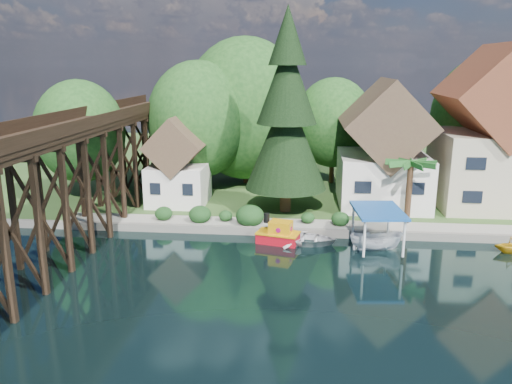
{
  "coord_description": "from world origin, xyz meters",
  "views": [
    {
      "loc": [
        0.11,
        -27.91,
        12.68
      ],
      "look_at": [
        -3.23,
        6.0,
        3.9
      ],
      "focal_mm": 35.0,
      "sensor_mm": 36.0,
      "label": 1
    }
  ],
  "objects_px": {
    "house_left": "(384,153)",
    "palm_tree": "(411,165)",
    "boat_white_a": "(306,238)",
    "boat_yellow": "(512,244)",
    "trestle_bridge": "(75,171)",
    "tugboat": "(279,234)",
    "shed": "(178,167)",
    "boat_canopy": "(377,233)",
    "conifer": "(287,116)",
    "house_center": "(490,139)"
  },
  "relations": [
    {
      "from": "boat_canopy",
      "to": "boat_yellow",
      "type": "height_order",
      "value": "boat_canopy"
    },
    {
      "from": "conifer",
      "to": "boat_white_a",
      "type": "relative_size",
      "value": 3.81
    },
    {
      "from": "conifer",
      "to": "boat_white_a",
      "type": "bearing_deg",
      "value": -74.39
    },
    {
      "from": "house_center",
      "to": "boat_canopy",
      "type": "distance_m",
      "value": 16.11
    },
    {
      "from": "shed",
      "to": "boat_yellow",
      "type": "distance_m",
      "value": 27.1
    },
    {
      "from": "house_center",
      "to": "boat_white_a",
      "type": "distance_m",
      "value": 19.48
    },
    {
      "from": "conifer",
      "to": "boat_white_a",
      "type": "distance_m",
      "value": 10.51
    },
    {
      "from": "palm_tree",
      "to": "shed",
      "type": "bearing_deg",
      "value": 168.37
    },
    {
      "from": "tugboat",
      "to": "boat_white_a",
      "type": "distance_m",
      "value": 2.03
    },
    {
      "from": "boat_canopy",
      "to": "boat_yellow",
      "type": "distance_m",
      "value": 9.29
    },
    {
      "from": "trestle_bridge",
      "to": "tugboat",
      "type": "distance_m",
      "value": 15.18
    },
    {
      "from": "conifer",
      "to": "boat_canopy",
      "type": "height_order",
      "value": "conifer"
    },
    {
      "from": "boat_white_a",
      "to": "boat_yellow",
      "type": "bearing_deg",
      "value": -86.83
    },
    {
      "from": "boat_canopy",
      "to": "tugboat",
      "type": "bearing_deg",
      "value": 173.57
    },
    {
      "from": "shed",
      "to": "tugboat",
      "type": "relative_size",
      "value": 2.34
    },
    {
      "from": "trestle_bridge",
      "to": "boat_yellow",
      "type": "relative_size",
      "value": 18.22
    },
    {
      "from": "house_left",
      "to": "palm_tree",
      "type": "xyz_separation_m",
      "value": [
        1.26,
        -5.46,
        0.01
      ]
    },
    {
      "from": "trestle_bridge",
      "to": "house_center",
      "type": "relative_size",
      "value": 3.18
    },
    {
      "from": "boat_white_a",
      "to": "trestle_bridge",
      "type": "bearing_deg",
      "value": 99.58
    },
    {
      "from": "trestle_bridge",
      "to": "boat_canopy",
      "type": "height_order",
      "value": "trestle_bridge"
    },
    {
      "from": "trestle_bridge",
      "to": "boat_yellow",
      "type": "height_order",
      "value": "trestle_bridge"
    },
    {
      "from": "shed",
      "to": "boat_yellow",
      "type": "relative_size",
      "value": 3.23
    },
    {
      "from": "house_left",
      "to": "house_center",
      "type": "xyz_separation_m",
      "value": [
        9.0,
        0.5,
        1.28
      ]
    },
    {
      "from": "shed",
      "to": "tugboat",
      "type": "bearing_deg",
      "value": -40.73
    },
    {
      "from": "tugboat",
      "to": "boat_canopy",
      "type": "distance_m",
      "value": 6.96
    },
    {
      "from": "tugboat",
      "to": "boat_yellow",
      "type": "distance_m",
      "value": 16.16
    },
    {
      "from": "trestle_bridge",
      "to": "shed",
      "type": "distance_m",
      "value": 10.69
    },
    {
      "from": "house_left",
      "to": "boat_white_a",
      "type": "distance_m",
      "value": 12.51
    },
    {
      "from": "palm_tree",
      "to": "boat_canopy",
      "type": "bearing_deg",
      "value": -121.42
    },
    {
      "from": "house_left",
      "to": "boat_yellow",
      "type": "bearing_deg",
      "value": -53.0
    },
    {
      "from": "boat_yellow",
      "to": "boat_canopy",
      "type": "bearing_deg",
      "value": 88.79
    },
    {
      "from": "house_center",
      "to": "shed",
      "type": "distance_m",
      "value": 27.2
    },
    {
      "from": "house_left",
      "to": "boat_yellow",
      "type": "relative_size",
      "value": 4.54
    },
    {
      "from": "tugboat",
      "to": "boat_yellow",
      "type": "bearing_deg",
      "value": -1.49
    },
    {
      "from": "boat_white_a",
      "to": "boat_yellow",
      "type": "xyz_separation_m",
      "value": [
        14.13,
        -0.47,
        0.18
      ]
    },
    {
      "from": "trestle_bridge",
      "to": "boat_white_a",
      "type": "distance_m",
      "value": 17.16
    },
    {
      "from": "boat_canopy",
      "to": "palm_tree",
      "type": "bearing_deg",
      "value": 58.58
    },
    {
      "from": "shed",
      "to": "conifer",
      "type": "xyz_separation_m",
      "value": [
        9.59,
        -1.56,
        4.71
      ]
    },
    {
      "from": "house_left",
      "to": "palm_tree",
      "type": "relative_size",
      "value": 2.07
    },
    {
      "from": "boat_white_a",
      "to": "house_center",
      "type": "bearing_deg",
      "value": -52.18
    },
    {
      "from": "conifer",
      "to": "boat_yellow",
      "type": "xyz_separation_m",
      "value": [
        15.94,
        -6.94,
        -7.89
      ]
    },
    {
      "from": "shed",
      "to": "boat_canopy",
      "type": "distance_m",
      "value": 18.7
    },
    {
      "from": "trestle_bridge",
      "to": "shed",
      "type": "relative_size",
      "value": 5.63
    },
    {
      "from": "boat_white_a",
      "to": "boat_canopy",
      "type": "bearing_deg",
      "value": -94.53
    },
    {
      "from": "house_left",
      "to": "tugboat",
      "type": "relative_size",
      "value": 3.29
    },
    {
      "from": "shed",
      "to": "boat_canopy",
      "type": "bearing_deg",
      "value": -28.56
    },
    {
      "from": "boat_white_a",
      "to": "tugboat",
      "type": "bearing_deg",
      "value": 96.39
    },
    {
      "from": "house_center",
      "to": "palm_tree",
      "type": "distance_m",
      "value": 9.85
    },
    {
      "from": "conifer",
      "to": "boat_canopy",
      "type": "bearing_deg",
      "value": -47.53
    },
    {
      "from": "house_center",
      "to": "shed",
      "type": "bearing_deg",
      "value": -175.76
    }
  ]
}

